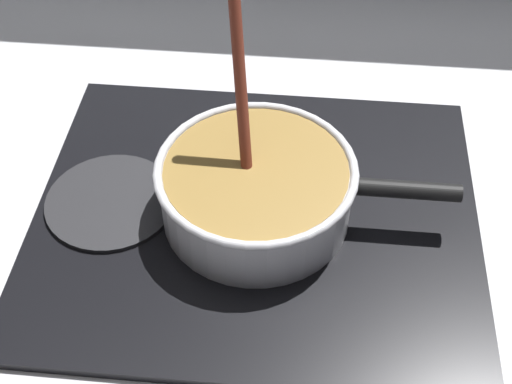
{
  "coord_description": "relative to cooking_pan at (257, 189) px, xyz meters",
  "views": [
    {
      "loc": [
        0.12,
        -0.38,
        0.69
      ],
      "look_at": [
        0.06,
        0.22,
        0.05
      ],
      "focal_mm": 50.24,
      "sensor_mm": 36.0,
      "label": 1
    }
  ],
  "objects": [
    {
      "name": "ground",
      "position": [
        -0.06,
        -0.22,
        -0.08
      ],
      "size": [
        2.4,
        1.6,
        0.04
      ],
      "primitive_type": "cube",
      "color": "#B7B7BC"
    },
    {
      "name": "hob_plate",
      "position": [
        -0.0,
        -0.0,
        -0.05
      ],
      "size": [
        0.56,
        0.48,
        0.01
      ],
      "primitive_type": "cube",
      "color": "black",
      "rests_on": "ground"
    },
    {
      "name": "cooking_pan",
      "position": [
        0.0,
        0.0,
        0.0
      ],
      "size": [
        0.37,
        0.25,
        0.31
      ],
      "color": "silver",
      "rests_on": "hob_plate"
    },
    {
      "name": "burner_ring",
      "position": [
        -0.0,
        -0.0,
        -0.04
      ],
      "size": [
        0.17,
        0.17,
        0.01
      ],
      "primitive_type": "torus",
      "color": "#592D0C",
      "rests_on": "hob_plate"
    },
    {
      "name": "spare_burner",
      "position": [
        -0.19,
        -0.0,
        -0.04
      ],
      "size": [
        0.17,
        0.17,
        0.01
      ],
      "primitive_type": "cylinder",
      "color": "#262628",
      "rests_on": "hob_plate"
    }
  ]
}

